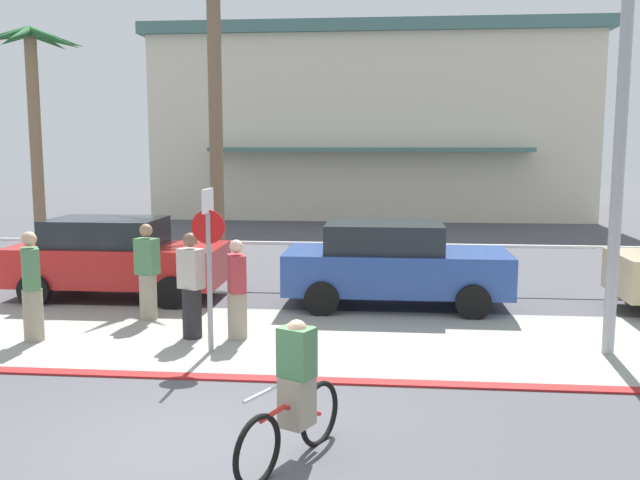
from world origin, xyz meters
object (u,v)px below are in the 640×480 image
Objects in this scene: car_blue_2 at (393,264)px; pedestrian_2 at (237,294)px; palm_tree_2 at (211,43)px; streetlight_curb at (630,70)px; car_red_1 at (116,257)px; pedestrian_0 at (191,290)px; palm_tree_1 at (33,76)px; pedestrian_3 at (32,291)px; stop_sign_bike_lane at (209,247)px; cyclist_red_0 at (294,395)px; pedestrian_1 at (148,276)px.

pedestrian_2 is (-2.59, -2.63, -0.09)m from car_blue_2.
palm_tree_2 reaches higher than car_blue_2.
pedestrian_2 is at bearing 175.16° from streetlight_curb.
car_red_1 is 2.46× the size of pedestrian_0.
palm_tree_1 is at bearing 159.57° from palm_tree_2.
car_red_1 is 2.62× the size of pedestrian_2.
car_red_1 is 2.40× the size of pedestrian_3.
palm_tree_2 reaches higher than car_red_1.
stop_sign_bike_lane is at bearing -108.86° from pedestrian_2.
pedestrian_3 reaches higher than pedestrian_0.
car_red_1 is (-9.08, 3.38, -3.41)m from streetlight_curb.
pedestrian_0 is at bearing 118.10° from cyclist_red_0.
stop_sign_bike_lane is 0.38× the size of palm_tree_1.
pedestrian_2 is at bearing -134.58° from car_blue_2.
pedestrian_0 reaches higher than car_blue_2.
pedestrian_1 is (-1.15, 1.14, 0.00)m from pedestrian_0.
stop_sign_bike_lane is 1.55× the size of cyclist_red_0.
pedestrian_1 is (0.17, -5.82, -4.97)m from palm_tree_2.
pedestrian_3 is (-1.40, -1.55, 0.02)m from pedestrian_1.
car_red_1 is at bearing 123.39° from cyclist_red_0.
car_blue_2 is (-3.28, 3.13, -3.41)m from streetlight_curb.
pedestrian_0 is (7.32, -9.19, -4.40)m from palm_tree_1.
pedestrian_2 is 0.92× the size of pedestrian_3.
streetlight_curb is at bearing -4.84° from pedestrian_2.
pedestrian_2 is at bearing 71.14° from stop_sign_bike_lane.
pedestrian_1 is 0.98× the size of pedestrian_3.
streetlight_curb is 8.67m from pedestrian_1.
car_blue_2 is 4.75m from pedestrian_1.
pedestrian_3 reaches higher than car_red_1.
palm_tree_1 is 1.52× the size of car_blue_2.
pedestrian_0 is at bearing -141.78° from car_blue_2.
palm_tree_1 is 11.59m from pedestrian_3.
pedestrian_2 is (2.09, -6.94, -5.03)m from palm_tree_2.
palm_tree_2 is 4.66× the size of pedestrian_2.
car_blue_2 is 2.67× the size of cyclist_red_0.
palm_tree_1 reaches higher than cyclist_red_0.
pedestrian_3 is at bearing 141.31° from cyclist_red_0.
pedestrian_1 is (-7.79, 1.62, -3.44)m from streetlight_curb.
car_red_1 is 2.67× the size of cyclist_red_0.
palm_tree_2 is 4.38× the size of pedestrian_0.
pedestrian_0 reaches higher than pedestrian_2.
pedestrian_0 is 2.58m from pedestrian_3.
car_blue_2 is at bearing 27.40° from pedestrian_3.
stop_sign_bike_lane is at bearing -48.77° from pedestrian_1.
stop_sign_bike_lane is 1.21m from pedestrian_2.
car_blue_2 is 2.46× the size of pedestrian_0.
stop_sign_bike_lane is at bearing -51.77° from palm_tree_1.
stop_sign_bike_lane is 0.58× the size of car_blue_2.
car_blue_2 is at bearing -42.64° from palm_tree_2.
cyclist_red_0 is (9.61, -13.48, -4.54)m from palm_tree_1.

